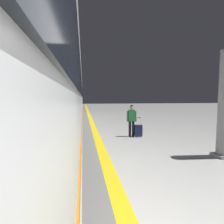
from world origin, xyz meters
TOP-DOWN VIEW (x-y plane):
  - safety_line_strip at (-0.63, 10.00)m, footprint 0.36×80.00m
  - tactile_edge_band at (-1.00, 10.00)m, footprint 0.71×80.00m
  - high_speed_train at (-2.83, 8.88)m, footprint 2.94×30.50m
  - passenger_near at (1.18, 8.44)m, footprint 0.52×0.22m
  - suitcase_near at (1.50, 8.27)m, footprint 0.39×0.25m

SIDE VIEW (x-z plane):
  - tactile_edge_band at x=-1.00m, z-range 0.00..0.01m
  - safety_line_strip at x=-0.63m, z-range 0.00..0.01m
  - suitcase_near at x=1.50m, z-range -0.17..0.85m
  - passenger_near at x=1.18m, z-range 0.13..1.79m
  - high_speed_train at x=-2.83m, z-range 0.02..4.99m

